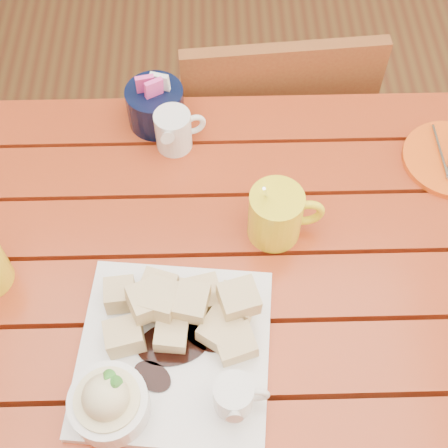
{
  "coord_description": "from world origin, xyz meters",
  "views": [
    {
      "loc": [
        0.03,
        -0.43,
        1.6
      ],
      "look_at": [
        0.05,
        0.07,
        0.82
      ],
      "focal_mm": 50.0,
      "sensor_mm": 36.0,
      "label": 1
    }
  ],
  "objects_px": {
    "dessert_plate": "(164,354)",
    "coffee_mug_right": "(277,214)",
    "chair_far": "(267,136)",
    "table": "(198,317)"
  },
  "relations": [
    {
      "from": "table",
      "to": "chair_far",
      "type": "xyz_separation_m",
      "value": [
        0.16,
        0.54,
        -0.18
      ]
    },
    {
      "from": "table",
      "to": "chair_far",
      "type": "distance_m",
      "value": 0.6
    },
    {
      "from": "table",
      "to": "dessert_plate",
      "type": "relative_size",
      "value": 4.09
    },
    {
      "from": "dessert_plate",
      "to": "table",
      "type": "bearing_deg",
      "value": 70.1
    },
    {
      "from": "chair_far",
      "to": "table",
      "type": "bearing_deg",
      "value": 69.25
    },
    {
      "from": "dessert_plate",
      "to": "coffee_mug_right",
      "type": "relative_size",
      "value": 2.08
    },
    {
      "from": "chair_far",
      "to": "dessert_plate",
      "type": "bearing_deg",
      "value": 68.59
    },
    {
      "from": "dessert_plate",
      "to": "chair_far",
      "type": "distance_m",
      "value": 0.76
    },
    {
      "from": "table",
      "to": "chair_far",
      "type": "relative_size",
      "value": 1.46
    },
    {
      "from": "table",
      "to": "chair_far",
      "type": "bearing_deg",
      "value": 73.73
    }
  ]
}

